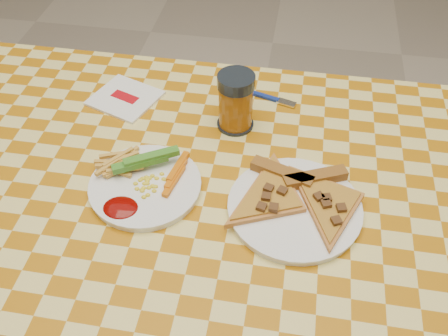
{
  "coord_description": "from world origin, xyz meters",
  "views": [
    {
      "loc": [
        0.13,
        -0.55,
        1.43
      ],
      "look_at": [
        0.02,
        0.08,
        0.78
      ],
      "focal_mm": 40.0,
      "sensor_mm": 36.0,
      "label": 1
    }
  ],
  "objects_px": {
    "plate_left": "(145,187)",
    "drink_glass": "(236,102)",
    "table": "(204,232)",
    "plate_right": "(294,209)"
  },
  "relations": [
    {
      "from": "plate_left",
      "to": "drink_glass",
      "type": "distance_m",
      "value": 0.25
    },
    {
      "from": "table",
      "to": "plate_right",
      "type": "relative_size",
      "value": 5.59
    },
    {
      "from": "table",
      "to": "drink_glass",
      "type": "bearing_deg",
      "value": 84.03
    },
    {
      "from": "table",
      "to": "drink_glass",
      "type": "distance_m",
      "value": 0.26
    },
    {
      "from": "table",
      "to": "drink_glass",
      "type": "xyz_separation_m",
      "value": [
        0.02,
        0.23,
        0.13
      ]
    },
    {
      "from": "plate_left",
      "to": "plate_right",
      "type": "height_order",
      "value": "same"
    },
    {
      "from": "plate_right",
      "to": "drink_glass",
      "type": "relative_size",
      "value": 1.88
    },
    {
      "from": "plate_left",
      "to": "drink_glass",
      "type": "bearing_deg",
      "value": 56.51
    },
    {
      "from": "plate_left",
      "to": "plate_right",
      "type": "bearing_deg",
      "value": -1.46
    },
    {
      "from": "plate_right",
      "to": "drink_glass",
      "type": "xyz_separation_m",
      "value": [
        -0.14,
        0.21,
        0.05
      ]
    }
  ]
}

